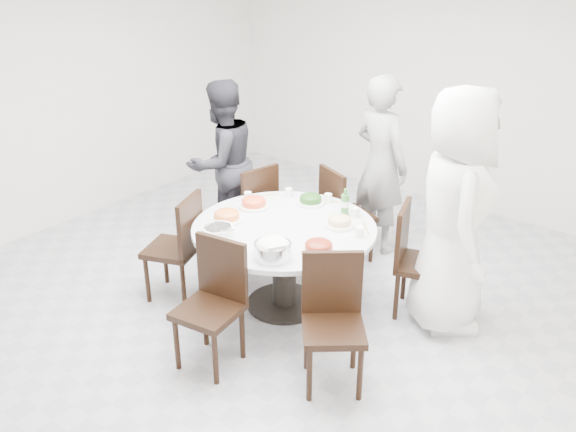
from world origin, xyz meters
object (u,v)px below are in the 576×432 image
Objects in this scene: diner_right at (454,212)px; beverage_bottle at (345,202)px; soup_bowl at (218,231)px; chair_n at (348,214)px; dining_table at (284,266)px; chair_se at (334,327)px; diner_middle at (381,164)px; chair_s at (208,308)px; chair_ne at (424,263)px; chair_sw at (172,247)px; diner_left at (222,163)px; rice_bowl at (273,251)px; chair_nw at (249,209)px.

diner_right is 0.91m from beverage_bottle.
diner_right is at bearing 36.93° from soup_bowl.
chair_n reaches higher than soup_bowl.
chair_se is at bearing -33.21° from dining_table.
beverage_bottle is (0.23, -0.97, -0.01)m from diner_middle.
chair_s is at bearing -97.71° from beverage_bottle.
chair_ne is 2.12m from chair_sw.
beverage_bottle reaches higher than soup_bowl.
diner_right is 2.48m from diner_left.
rice_bowl is (-0.88, -1.11, -0.16)m from diner_right.
diner_left reaches higher than chair_sw.
chair_se is 1.24m from soup_bowl.
chair_n and chair_nw have the same top height.
diner_middle reaches higher than beverage_bottle.
chair_nw is (-0.82, -0.50, 0.00)m from chair_n.
chair_ne is 1.00× the size of chair_n.
soup_bowl is 1.10m from beverage_bottle.
rice_bowl is at bearing 126.29° from chair_n.
rice_bowl is (0.21, 0.47, 0.33)m from chair_s.
chair_sw is 3.80× the size of soup_bowl.
dining_table is 0.96m from chair_s.
chair_sw is 2.35m from diner_right.
chair_ne is 4.04× the size of beverage_bottle.
chair_s is 0.91m from chair_se.
diner_right is 1.40m from diner_middle.
chair_n is 1.00× the size of chair_se.
diner_middle reaches higher than chair_n.
beverage_bottle is (-0.70, -0.13, 0.39)m from chair_ne.
chair_sw is 1.53m from beverage_bottle.
chair_ne is at bearing 57.99° from rice_bowl.
chair_s is at bearing 47.82° from diner_left.
chair_s is (0.93, -0.49, 0.00)m from chair_sw.
chair_ne is 1.84m from chair_nw.
dining_table is 1.45m from diner_right.
diner_middle is 1.00m from beverage_bottle.
diner_middle is 1.96m from rice_bowl.
dining_table is 6.01× the size of soup_bowl.
rice_bowl is 1.10× the size of soup_bowl.
diner_middle is 1.58m from diner_left.
dining_table is 0.70m from rice_bowl.
diner_right is at bearing 51.58° from rice_bowl.
chair_nw is at bearing 148.48° from dining_table.
beverage_bottle is (-0.01, 0.97, 0.06)m from rice_bowl.
diner_middle reaches higher than dining_table.
chair_sw is (-0.81, -1.51, 0.00)m from chair_n.
diner_right is at bearing 96.68° from diner_left.
chair_ne is 3.46× the size of rice_bowl.
diner_left reaches higher than beverage_bottle.
diner_middle is at bearing -76.80° from chair_n.
diner_middle reaches higher than chair_nw.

